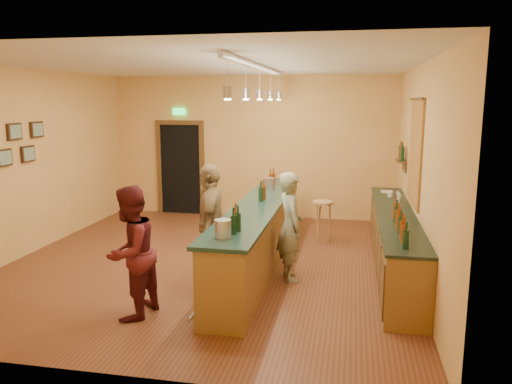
% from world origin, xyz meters
% --- Properties ---
extents(floor, '(7.00, 7.00, 0.00)m').
position_xyz_m(floor, '(0.00, 0.00, 0.00)').
color(floor, '#5A2D19').
rests_on(floor, ground).
extents(ceiling, '(6.50, 7.00, 0.02)m').
position_xyz_m(ceiling, '(0.00, 0.00, 3.20)').
color(ceiling, silver).
rests_on(ceiling, wall_back).
extents(wall_back, '(6.50, 0.02, 3.20)m').
position_xyz_m(wall_back, '(0.00, 3.50, 1.60)').
color(wall_back, gold).
rests_on(wall_back, floor).
extents(wall_front, '(6.50, 0.02, 3.20)m').
position_xyz_m(wall_front, '(0.00, -3.50, 1.60)').
color(wall_front, gold).
rests_on(wall_front, floor).
extents(wall_left, '(0.02, 7.00, 3.20)m').
position_xyz_m(wall_left, '(-3.25, 0.00, 1.60)').
color(wall_left, gold).
rests_on(wall_left, floor).
extents(wall_right, '(0.02, 7.00, 3.20)m').
position_xyz_m(wall_right, '(3.25, 0.00, 1.60)').
color(wall_right, gold).
rests_on(wall_right, floor).
extents(doorway, '(1.15, 0.09, 2.48)m').
position_xyz_m(doorway, '(-1.70, 3.47, 1.13)').
color(doorway, black).
rests_on(doorway, wall_back).
extents(tapestry, '(0.03, 1.40, 1.60)m').
position_xyz_m(tapestry, '(3.23, 0.40, 1.85)').
color(tapestry, maroon).
rests_on(tapestry, wall_right).
extents(bottle_shelf, '(0.17, 0.55, 0.54)m').
position_xyz_m(bottle_shelf, '(3.17, 1.90, 1.67)').
color(bottle_shelf, '#4A3316').
rests_on(bottle_shelf, wall_right).
extents(back_counter, '(0.60, 4.55, 1.27)m').
position_xyz_m(back_counter, '(2.97, 0.18, 0.49)').
color(back_counter, brown).
rests_on(back_counter, floor).
extents(tasting_bar, '(0.74, 5.10, 1.38)m').
position_xyz_m(tasting_bar, '(0.84, -0.00, 0.61)').
color(tasting_bar, brown).
rests_on(tasting_bar, floor).
extents(pendant_track, '(0.11, 4.60, 0.50)m').
position_xyz_m(pendant_track, '(0.84, -0.00, 2.98)').
color(pendant_track, silver).
rests_on(pendant_track, ceiling).
extents(bartender, '(0.58, 0.70, 1.63)m').
position_xyz_m(bartender, '(1.40, -0.50, 0.81)').
color(bartender, gray).
rests_on(bartender, floor).
extents(customer_a, '(0.74, 0.89, 1.65)m').
position_xyz_m(customer_a, '(-0.35, -2.20, 0.83)').
color(customer_a, '#59191E').
rests_on(customer_a, floor).
extents(customer_b, '(0.60, 1.10, 1.77)m').
position_xyz_m(customer_b, '(0.29, -0.88, 0.89)').
color(customer_b, '#997A51').
rests_on(customer_b, floor).
extents(bar_stool, '(0.38, 0.38, 0.79)m').
position_xyz_m(bar_stool, '(1.75, 1.58, 0.65)').
color(bar_stool, '#A9834C').
rests_on(bar_stool, floor).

